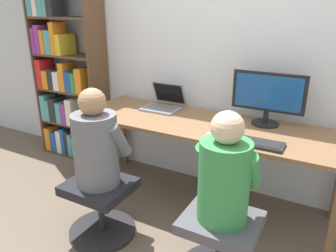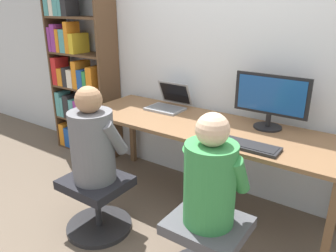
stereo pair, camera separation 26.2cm
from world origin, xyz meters
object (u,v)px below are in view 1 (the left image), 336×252
object	(u,v)px
laptop	(163,103)
office_chair_left	(220,244)
bookshelf	(64,81)
office_chair_right	(101,205)
person_at_monitor	(225,174)
desktop_monitor	(268,97)
person_at_laptop	(96,144)
keyboard	(251,142)

from	to	relation	value
laptop	office_chair_left	xyz separation A→B (m)	(0.92, -0.90, -0.56)
laptop	bookshelf	bearing A→B (deg)	178.69
office_chair_right	person_at_monitor	bearing A→B (deg)	2.25
desktop_monitor	bookshelf	bearing A→B (deg)	179.91
person_at_laptop	bookshelf	world-z (taller)	bookshelf
person_at_laptop	bookshelf	xyz separation A→B (m)	(-1.27, 0.96, 0.12)
office_chair_right	keyboard	bearing A→B (deg)	28.38
laptop	keyboard	xyz separation A→B (m)	(0.94, -0.42, -0.04)
keyboard	person_at_monitor	bearing A→B (deg)	-92.71
laptop	person_at_laptop	world-z (taller)	person_at_laptop
office_chair_left	person_at_monitor	xyz separation A→B (m)	(0.00, 0.01, 0.50)
laptop	bookshelf	world-z (taller)	bookshelf
person_at_monitor	person_at_laptop	bearing A→B (deg)	-178.08
laptop	office_chair_left	distance (m)	1.40
laptop	keyboard	distance (m)	1.03
desktop_monitor	bookshelf	world-z (taller)	bookshelf
office_chair_left	bookshelf	distance (m)	2.47
office_chair_left	person_at_laptop	world-z (taller)	person_at_laptop
desktop_monitor	person_at_laptop	distance (m)	1.36
keyboard	office_chair_left	distance (m)	0.72
desktop_monitor	keyboard	xyz separation A→B (m)	(0.01, -0.44, -0.21)
keyboard	person_at_laptop	bearing A→B (deg)	-151.87
keyboard	person_at_laptop	xyz separation A→B (m)	(-0.96, -0.51, -0.02)
laptop	office_chair_right	world-z (taller)	laptop
laptop	office_chair_right	bearing A→B (deg)	-91.03
office_chair_right	bookshelf	distance (m)	1.71
desktop_monitor	office_chair_left	bearing A→B (deg)	-90.71
desktop_monitor	laptop	world-z (taller)	desktop_monitor
person_at_monitor	laptop	bearing A→B (deg)	135.70
laptop	bookshelf	size ratio (longest dim) A/B	0.17
person_at_monitor	bookshelf	size ratio (longest dim) A/B	0.35
office_chair_left	person_at_monitor	world-z (taller)	person_at_monitor
keyboard	office_chair_left	bearing A→B (deg)	-92.68
keyboard	desktop_monitor	bearing A→B (deg)	91.46
office_chair_left	bookshelf	bearing A→B (deg)	157.08
office_chair_right	person_at_laptop	bearing A→B (deg)	90.00
office_chair_right	desktop_monitor	bearing A→B (deg)	45.36
keyboard	office_chair_right	xyz separation A→B (m)	(-0.96, -0.52, -0.52)
bookshelf	person_at_monitor	bearing A→B (deg)	-22.80
office_chair_left	person_at_monitor	size ratio (longest dim) A/B	0.75
keyboard	office_chair_right	bearing A→B (deg)	-151.62
keyboard	person_at_monitor	size ratio (longest dim) A/B	0.64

